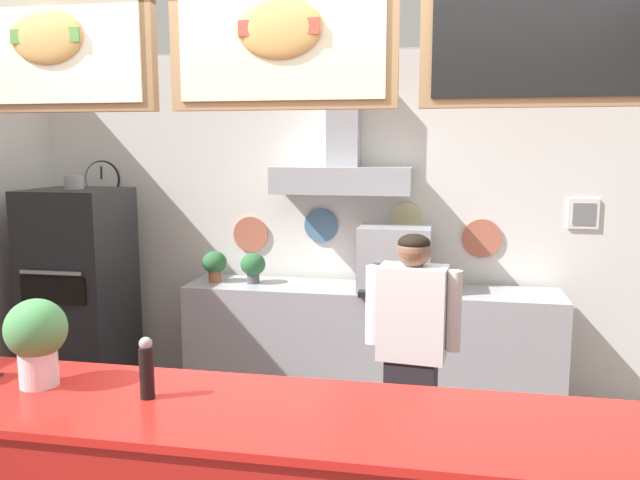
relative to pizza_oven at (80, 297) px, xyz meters
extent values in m
cube|color=#9E9E99|center=(2.13, 0.68, 0.52)|extent=(5.53, 0.12, 2.72)
cube|color=white|center=(2.13, 0.61, 0.52)|extent=(5.49, 0.01, 2.68)
cylinder|color=black|center=(-0.10, 0.60, 0.87)|extent=(0.31, 0.02, 0.31)
cylinder|color=white|center=(-0.10, 0.58, 0.87)|extent=(0.29, 0.01, 0.29)
cube|color=black|center=(-0.10, 0.58, 0.93)|extent=(0.01, 0.01, 0.11)
cylinder|color=#C1664C|center=(1.19, 0.59, 0.43)|extent=(0.29, 0.02, 0.29)
cylinder|color=teal|center=(1.78, 0.59, 0.52)|extent=(0.27, 0.02, 0.27)
cylinder|color=beige|center=(2.45, 0.59, 0.59)|extent=(0.25, 0.02, 0.25)
cylinder|color=#C1664C|center=(3.02, 0.59, 0.45)|extent=(0.29, 0.02, 0.29)
cube|color=white|center=(3.74, 0.60, 0.65)|extent=(0.22, 0.02, 0.22)
cube|color=slate|center=(3.74, 0.59, 0.65)|extent=(0.16, 0.01, 0.16)
cube|color=#A3A5AD|center=(1.97, 0.41, 0.89)|extent=(1.04, 0.41, 0.20)
cube|color=#A3A5AD|center=(1.97, 0.50, 1.41)|extent=(0.24, 0.24, 0.84)
cube|color=olive|center=(1.24, -2.07, 1.54)|extent=(0.82, 0.05, 0.53)
cube|color=#F2E5C6|center=(1.24, -2.10, 1.54)|extent=(0.74, 0.01, 0.47)
ellipsoid|color=tan|center=(1.24, -2.11, 1.56)|extent=(0.30, 0.04, 0.21)
cube|color=#51843D|center=(1.24, -2.12, 1.56)|extent=(0.28, 0.01, 0.05)
cube|color=#9E754C|center=(2.13, -2.07, 1.54)|extent=(0.82, 0.05, 0.53)
cube|color=beige|center=(2.13, -2.10, 1.54)|extent=(0.74, 0.01, 0.47)
ellipsoid|color=tan|center=(2.13, -2.11, 1.56)|extent=(0.31, 0.04, 0.21)
cube|color=#B74233|center=(2.13, -2.12, 1.56)|extent=(0.29, 0.01, 0.06)
cube|color=#9E754C|center=(3.03, -2.07, 1.54)|extent=(0.82, 0.05, 0.53)
cube|color=black|center=(3.03, -2.10, 1.54)|extent=(0.74, 0.01, 0.47)
cube|color=red|center=(2.13, -2.29, 0.22)|extent=(4.81, 0.65, 0.03)
cube|color=#A3A5AD|center=(2.20, 0.28, -0.37)|extent=(2.78, 0.52, 0.94)
cube|color=gray|center=(2.20, 0.28, -0.66)|extent=(2.64, 0.48, 0.02)
cube|color=#232326|center=(0.00, 0.00, 0.00)|extent=(0.67, 0.66, 1.66)
cube|color=black|center=(0.00, -0.34, 0.13)|extent=(0.50, 0.02, 0.20)
cube|color=#A3A5AD|center=(0.00, -0.36, 0.26)|extent=(0.47, 0.02, 0.02)
cylinder|color=#A3A5AD|center=(0.00, 0.00, 0.88)|extent=(0.14, 0.14, 0.10)
cube|color=#232328|center=(2.57, -0.95, -0.42)|extent=(0.29, 0.23, 0.83)
cube|color=white|center=(2.57, -0.95, 0.25)|extent=(0.38, 0.26, 0.51)
cylinder|color=white|center=(2.79, -0.97, 0.28)|extent=(0.08, 0.08, 0.44)
cylinder|color=white|center=(2.35, -0.92, 0.28)|extent=(0.08, 0.08, 0.44)
sphere|color=brown|center=(2.57, -0.95, 0.59)|extent=(0.18, 0.18, 0.18)
ellipsoid|color=black|center=(2.57, -0.95, 0.64)|extent=(0.17, 0.17, 0.10)
cube|color=#A3A5AD|center=(2.39, 0.26, 0.34)|extent=(0.52, 0.43, 0.47)
cylinder|color=#4C4C51|center=(2.28, 0.01, 0.31)|extent=(0.06, 0.06, 0.06)
cube|color=black|center=(2.39, 0.00, 0.12)|extent=(0.46, 0.10, 0.04)
sphere|color=black|center=(2.54, 0.02, 0.43)|extent=(0.04, 0.04, 0.04)
cylinder|color=#4C4C51|center=(1.30, 0.27, 0.14)|extent=(0.10, 0.10, 0.08)
ellipsoid|color=#2D6638|center=(1.30, 0.27, 0.25)|extent=(0.19, 0.19, 0.17)
cylinder|color=#9E563D|center=(0.99, 0.27, 0.15)|extent=(0.10, 0.10, 0.09)
ellipsoid|color=#2D6638|center=(0.99, 0.27, 0.26)|extent=(0.19, 0.19, 0.17)
cylinder|color=black|center=(1.67, -2.27, 0.33)|extent=(0.05, 0.05, 0.19)
sphere|color=gray|center=(1.67, -2.27, 0.44)|extent=(0.05, 0.05, 0.05)
cylinder|color=silver|center=(1.20, -2.23, 0.31)|extent=(0.14, 0.14, 0.14)
cylinder|color=gray|center=(1.20, -2.23, 0.26)|extent=(0.13, 0.13, 0.05)
ellipsoid|color=#47894C|center=(1.20, -2.23, 0.46)|extent=(0.23, 0.23, 0.23)
camera|label=1|loc=(2.70, -4.32, 1.15)|focal=35.56mm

